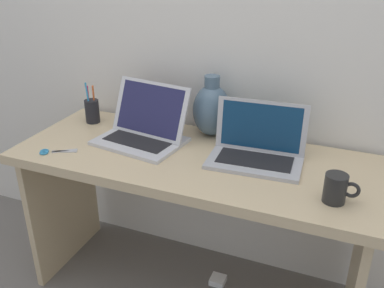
# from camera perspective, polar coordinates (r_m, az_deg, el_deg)

# --- Properties ---
(back_wall) EXTENTS (4.40, 0.04, 2.40)m
(back_wall) POSITION_cam_1_polar(r_m,az_deg,el_deg) (1.82, 4.00, 17.01)
(back_wall) COLOR silver
(back_wall) RESTS_ON ground
(desk) EXTENTS (1.43, 0.57, 0.70)m
(desk) POSITION_cam_1_polar(r_m,az_deg,el_deg) (1.75, 0.00, -5.97)
(desk) COLOR #D1B78C
(desk) RESTS_ON ground
(laptop_left) EXTENTS (0.38, 0.31, 0.23)m
(laptop_left) POSITION_cam_1_polar(r_m,az_deg,el_deg) (1.80, -6.38, 2.34)
(laptop_left) COLOR silver
(laptop_left) RESTS_ON desk
(laptop_right) EXTENTS (0.36, 0.24, 0.22)m
(laptop_right) POSITION_cam_1_polar(r_m,az_deg,el_deg) (1.64, 8.81, -0.16)
(laptop_right) COLOR #B2B2B7
(laptop_right) RESTS_ON desk
(green_vase) EXTENTS (0.16, 0.16, 0.26)m
(green_vase) POSITION_cam_1_polar(r_m,az_deg,el_deg) (1.82, 2.64, 4.67)
(green_vase) COLOR slate
(green_vase) RESTS_ON desk
(coffee_mug) EXTENTS (0.11, 0.07, 0.10)m
(coffee_mug) POSITION_cam_1_polar(r_m,az_deg,el_deg) (1.44, 18.81, -5.67)
(coffee_mug) COLOR black
(coffee_mug) RESTS_ON desk
(pen_cup) EXTENTS (0.07, 0.07, 0.19)m
(pen_cup) POSITION_cam_1_polar(r_m,az_deg,el_deg) (2.02, -13.28, 4.39)
(pen_cup) COLOR black
(pen_cup) RESTS_ON desk
(scissors) EXTENTS (0.14, 0.10, 0.01)m
(scissors) POSITION_cam_1_polar(r_m,az_deg,el_deg) (1.79, -18.36, -0.98)
(scissors) COLOR #B7B7BC
(scissors) RESTS_ON desk
(power_brick) EXTENTS (0.07, 0.07, 0.03)m
(power_brick) POSITION_cam_1_polar(r_m,az_deg,el_deg) (2.12, 3.50, -17.80)
(power_brick) COLOR white
(power_brick) RESTS_ON ground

